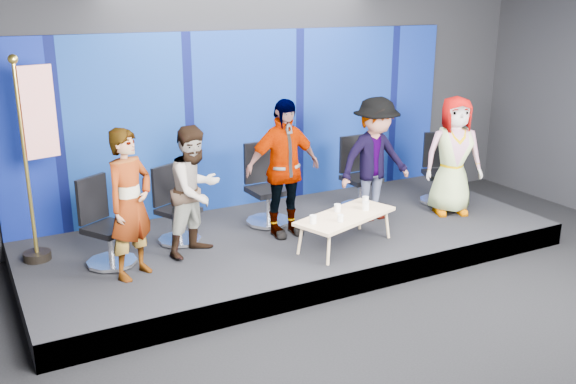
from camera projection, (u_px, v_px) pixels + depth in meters
name	position (u px, v px, depth m)	size (l,w,h in m)	color
ground	(406.00, 334.00, 6.67)	(10.00, 10.00, 0.00)	black
room_walls	(420.00, 102.00, 5.95)	(10.02, 8.02, 3.51)	black
riser	(292.00, 242.00, 8.74)	(7.00, 3.00, 0.30)	black
backdrop	(246.00, 120.00, 9.53)	(7.00, 0.08, 2.60)	#081064
chair_a	(106.00, 237.00, 7.56)	(0.82, 0.82, 1.06)	silver
panelist_a	(130.00, 204.00, 7.11)	(0.63, 0.41, 1.72)	black
chair_b	(176.00, 218.00, 8.28)	(0.75, 0.75, 0.99)	silver
panelist_b	(195.00, 191.00, 7.77)	(0.78, 0.61, 1.61)	black
chair_c	(266.00, 198.00, 8.95)	(0.66, 0.66, 1.13)	silver
panelist_c	(283.00, 168.00, 8.36)	(1.07, 0.45, 1.83)	black
chair_d	(359.00, 185.00, 9.58)	(0.62, 0.62, 1.08)	silver
panelist_d	(375.00, 159.00, 8.97)	(1.13, 0.65, 1.75)	black
chair_e	(439.00, 180.00, 9.87)	(0.78, 0.78, 1.06)	silver
panelist_e	(453.00, 156.00, 9.23)	(0.84, 0.55, 1.72)	black
coffee_table	(345.00, 217.00, 8.11)	(1.49, 0.99, 0.42)	tan
mug_a	(313.00, 219.00, 7.77)	(0.09, 0.09, 0.10)	white
mug_b	(340.00, 218.00, 7.83)	(0.08, 0.08, 0.09)	white
mug_c	(337.00, 208.00, 8.19)	(0.08, 0.08, 0.10)	white
mug_d	(366.00, 206.00, 8.26)	(0.09, 0.09, 0.11)	white
mug_e	(365.00, 200.00, 8.50)	(0.08, 0.08, 0.10)	white
flag_stand	(36.00, 154.00, 7.47)	(0.56, 0.33, 2.46)	black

